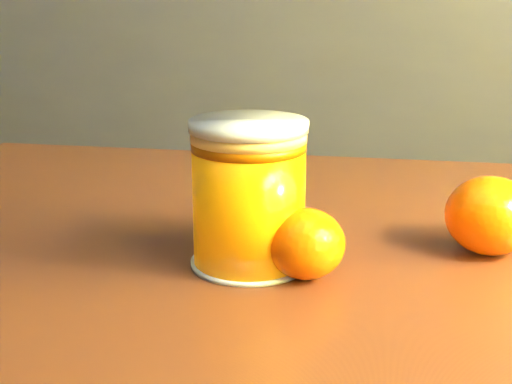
% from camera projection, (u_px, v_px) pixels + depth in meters
% --- Properties ---
extents(kitchen_counter, '(3.15, 0.60, 0.90)m').
position_uv_depth(kitchen_counter, '(154.00, 155.00, 2.04)').
color(kitchen_counter, '#57565C').
rests_on(kitchen_counter, ground).
extents(table, '(1.07, 0.84, 0.73)m').
position_uv_depth(table, '(374.00, 380.00, 0.55)').
color(table, brown).
rests_on(table, ground).
extents(juice_glass, '(0.08, 0.08, 0.11)m').
position_uv_depth(juice_glass, '(249.00, 195.00, 0.51)').
color(juice_glass, orange).
rests_on(juice_glass, table).
extents(orange_front, '(0.10, 0.10, 0.07)m').
position_uv_depth(orange_front, '(243.00, 207.00, 0.55)').
color(orange_front, '#FF6405').
rests_on(orange_front, table).
extents(orange_back, '(0.09, 0.09, 0.06)m').
position_uv_depth(orange_back, '(490.00, 215.00, 0.54)').
color(orange_back, '#FF6405').
rests_on(orange_back, table).
extents(orange_extra, '(0.07, 0.07, 0.05)m').
position_uv_depth(orange_extra, '(305.00, 243.00, 0.50)').
color(orange_extra, '#FF6405').
rests_on(orange_extra, table).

